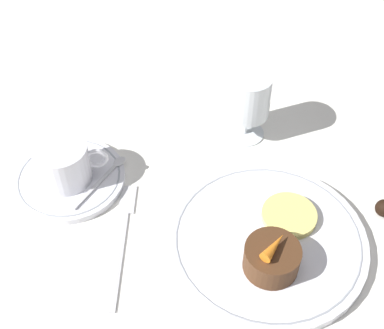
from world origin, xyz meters
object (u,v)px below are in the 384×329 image
(dinner_plate, at_px, (264,241))
(dessert_cake, at_px, (272,258))
(coffee_cup, at_px, (63,162))
(fork, at_px, (124,229))
(wine_glass, at_px, (248,99))

(dinner_plate, xyz_separation_m, dessert_cake, (-0.00, -0.04, 0.02))
(coffee_cup, height_order, fork, coffee_cup)
(coffee_cup, bearing_deg, fork, -51.43)
(coffee_cup, relative_size, fork, 0.52)
(wine_glass, xyz_separation_m, dessert_cake, (-0.02, -0.25, -0.04))
(wine_glass, bearing_deg, fork, -140.38)
(wine_glass, relative_size, fork, 0.57)
(coffee_cup, height_order, wine_glass, wine_glass)
(dinner_plate, bearing_deg, fork, 165.73)
(dinner_plate, relative_size, fork, 1.32)
(coffee_cup, bearing_deg, dinner_plate, -28.86)
(coffee_cup, bearing_deg, wine_glass, 13.64)
(fork, distance_m, dessert_cake, 0.20)
(dinner_plate, distance_m, coffee_cup, 0.30)
(wine_glass, height_order, dessert_cake, wine_glass)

